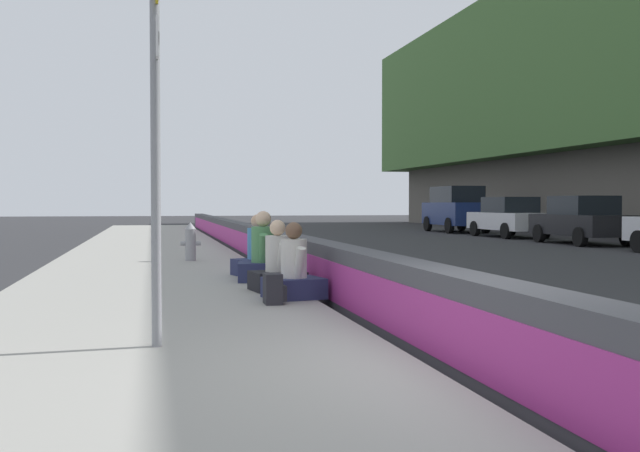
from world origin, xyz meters
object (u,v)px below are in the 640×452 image
(fire_hydrant, at_px, (190,241))
(parked_car_far, at_px, (456,208))
(backpack, at_px, (274,289))
(seated_person_middle, at_px, (278,268))
(seated_person_foreground, at_px, (294,274))
(seated_person_rear, at_px, (263,259))
(route_sign_post, at_px, (156,121))
(parked_car_midline, at_px, (509,217))
(parked_car_fourth, at_px, (582,220))
(seated_person_far, at_px, (258,256))

(fire_hydrant, distance_m, parked_car_far, 22.57)
(backpack, bearing_deg, seated_person_middle, -11.28)
(fire_hydrant, height_order, seated_person_foreground, seated_person_foreground)
(seated_person_rear, bearing_deg, parked_car_far, -29.95)
(seated_person_foreground, height_order, backpack, seated_person_foreground)
(fire_hydrant, height_order, seated_person_rear, seated_person_rear)
(seated_person_middle, bearing_deg, route_sign_post, 156.44)
(seated_person_foreground, relative_size, parked_car_midline, 0.23)
(route_sign_post, relative_size, seated_person_foreground, 3.41)
(seated_person_foreground, relative_size, parked_car_far, 0.22)
(fire_hydrant, relative_size, seated_person_middle, 0.82)
(route_sign_post, xyz_separation_m, seated_person_foreground, (3.17, -1.87, -1.74))
(parked_car_far, bearing_deg, parked_car_fourth, -179.96)
(seated_person_far, xyz_separation_m, parked_car_fourth, (10.28, -12.94, 0.38))
(route_sign_post, distance_m, backpack, 3.57)
(seated_person_foreground, distance_m, parked_car_far, 28.04)
(route_sign_post, relative_size, seated_person_far, 3.23)
(seated_person_middle, bearing_deg, seated_person_rear, 0.38)
(seated_person_far, height_order, backpack, seated_person_far)
(seated_person_foreground, xyz_separation_m, seated_person_rear, (2.38, 0.08, 0.04))
(fire_hydrant, xyz_separation_m, parked_car_far, (17.73, -13.95, 0.60))
(seated_person_foreground, distance_m, seated_person_far, 3.38)
(route_sign_post, height_order, seated_person_foreground, route_sign_post)
(backpack, bearing_deg, fire_hydrant, 5.11)
(route_sign_post, relative_size, seated_person_rear, 3.04)
(parked_car_fourth, bearing_deg, parked_car_far, 0.04)
(seated_person_foreground, distance_m, seated_person_middle, 0.97)
(seated_person_rear, bearing_deg, parked_car_fourth, -49.00)
(parked_car_midline, bearing_deg, route_sign_post, 146.56)
(seated_person_foreground, distance_m, parked_car_fourth, 18.79)
(seated_person_middle, xyz_separation_m, seated_person_rear, (1.41, 0.01, 0.04))
(backpack, bearing_deg, seated_person_far, -4.88)
(seated_person_rear, bearing_deg, seated_person_far, -2.47)
(seated_person_rear, bearing_deg, backpack, 174.30)
(seated_person_foreground, bearing_deg, parked_car_far, -27.39)
(fire_hydrant, relative_size, seated_person_rear, 0.74)
(seated_person_middle, xyz_separation_m, parked_car_fourth, (12.69, -12.97, 0.39))
(backpack, bearing_deg, route_sign_post, 150.27)
(seated_person_rear, xyz_separation_m, parked_car_far, (22.51, -12.97, 0.67))
(seated_person_middle, relative_size, parked_car_fourth, 0.23)
(seated_person_middle, relative_size, parked_car_far, 0.22)
(seated_person_far, relative_size, parked_car_far, 0.23)
(seated_person_rear, bearing_deg, parked_car_midline, -37.65)
(route_sign_post, xyz_separation_m, seated_person_rear, (5.55, -1.80, -1.70))
(seated_person_middle, relative_size, seated_person_rear, 0.90)
(seated_person_far, relative_size, parked_car_midline, 0.25)
(seated_person_far, bearing_deg, parked_car_fourth, -51.52)
(seated_person_far, height_order, parked_car_fourth, parked_car_fourth)
(seated_person_middle, distance_m, seated_person_far, 2.41)
(parked_car_fourth, bearing_deg, seated_person_far, 128.48)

